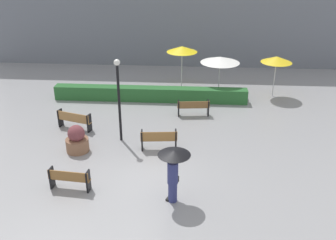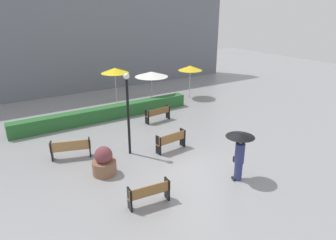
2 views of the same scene
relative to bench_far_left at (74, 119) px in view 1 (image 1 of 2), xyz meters
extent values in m
plane|color=gray|center=(4.24, -4.38, -0.53)|extent=(60.00, 60.00, 0.00)
cube|color=#9E7242|center=(0.02, 0.06, -0.09)|extent=(1.80, 0.79, 0.04)
cube|color=#9E7242|center=(-0.03, -0.08, 0.15)|extent=(1.73, 0.58, 0.45)
cube|color=black|center=(-0.79, 0.29, -0.08)|extent=(0.16, 0.36, 0.90)
cube|color=black|center=(0.82, -0.21, -0.08)|extent=(0.16, 0.36, 0.90)
cube|color=brown|center=(5.85, 2.08, -0.06)|extent=(1.72, 0.43, 0.04)
cube|color=brown|center=(5.87, 1.93, 0.14)|extent=(1.70, 0.22, 0.36)
cube|color=black|center=(5.07, 1.97, -0.10)|extent=(0.10, 0.36, 0.86)
cube|color=black|center=(6.64, 2.14, -0.10)|extent=(0.10, 0.36, 0.86)
cube|color=olive|center=(4.36, -1.71, -0.06)|extent=(1.64, 0.43, 0.04)
cube|color=olive|center=(4.37, -1.87, 0.18)|extent=(1.62, 0.20, 0.43)
cube|color=black|center=(3.61, -1.81, -0.07)|extent=(0.10, 0.38, 0.92)
cube|color=black|center=(5.11, -1.66, -0.07)|extent=(0.10, 0.38, 0.92)
cube|color=olive|center=(1.33, -4.98, -0.10)|extent=(1.57, 0.41, 0.04)
cube|color=olive|center=(1.31, -5.12, 0.11)|extent=(1.55, 0.19, 0.39)
cube|color=black|center=(0.61, -4.93, -0.11)|extent=(0.09, 0.36, 0.84)
cube|color=black|center=(2.04, -5.07, -0.11)|extent=(0.09, 0.36, 0.84)
cylinder|color=navy|center=(5.19, -5.47, -0.15)|extent=(0.32, 0.32, 0.77)
cube|color=black|center=(5.13, -5.44, -0.49)|extent=(0.40, 0.37, 0.08)
cylinder|color=navy|center=(5.19, -5.47, 0.66)|extent=(0.38, 0.38, 0.83)
sphere|color=tan|center=(5.19, -5.47, 1.18)|extent=(0.21, 0.21, 0.21)
cube|color=black|center=(5.26, -5.26, 0.29)|extent=(0.30, 0.20, 0.22)
cylinder|color=black|center=(5.23, -5.38, 0.95)|extent=(0.02, 0.02, 0.90)
cone|color=black|center=(5.23, -5.38, 1.40)|extent=(1.14, 1.14, 0.16)
cylinder|color=brown|center=(0.78, -2.15, -0.23)|extent=(1.00, 1.00, 0.59)
sphere|color=brown|center=(0.78, -2.15, 0.34)|extent=(0.75, 0.75, 0.75)
cylinder|color=black|center=(2.51, -0.98, 1.29)|extent=(0.12, 0.12, 3.64)
sphere|color=white|center=(2.51, -0.98, 3.23)|extent=(0.28, 0.28, 0.28)
cylinder|color=silver|center=(5.07, 6.46, 0.71)|extent=(0.06, 0.06, 2.48)
cone|color=yellow|center=(5.07, 6.46, 1.95)|extent=(1.91, 1.91, 0.35)
cylinder|color=silver|center=(7.36, 5.44, 0.54)|extent=(0.06, 0.06, 2.14)
cone|color=white|center=(7.36, 5.44, 1.62)|extent=(2.33, 2.33, 0.35)
cylinder|color=silver|center=(10.61, 5.28, 0.61)|extent=(0.06, 0.06, 2.27)
cone|color=yellow|center=(10.61, 5.28, 1.74)|extent=(1.81, 1.81, 0.35)
cube|color=#28602D|center=(3.33, 4.02, -0.12)|extent=(11.21, 0.70, 0.82)
cube|color=slate|center=(4.24, 11.62, 3.47)|extent=(28.00, 1.20, 8.00)
camera|label=1|loc=(5.79, -16.58, 7.86)|focal=40.62mm
camera|label=2|loc=(-3.03, -13.13, 6.12)|focal=32.75mm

